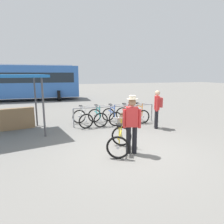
{
  "coord_description": "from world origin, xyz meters",
  "views": [
    {
      "loc": [
        -2.37,
        -5.18,
        2.33
      ],
      "look_at": [
        -0.16,
        1.29,
        1.0
      ],
      "focal_mm": 31.61,
      "sensor_mm": 36.0,
      "label": 1
    }
  ],
  "objects": [
    {
      "name": "racked_bike_white",
      "position": [
        -0.83,
        3.46,
        0.37
      ],
      "size": [
        0.79,
        1.18,
        0.97
      ],
      "color": "black",
      "rests_on": "ground"
    },
    {
      "name": "person_with_featured_bike",
      "position": [
        -0.03,
        -0.12,
        0.95
      ],
      "size": [
        0.5,
        0.32,
        1.72
      ],
      "color": "black",
      "rests_on": "ground"
    },
    {
      "name": "racked_bike_teal",
      "position": [
        -0.13,
        3.45,
        0.37
      ],
      "size": [
        0.69,
        1.11,
        0.97
      ],
      "color": "black",
      "rests_on": "ground"
    },
    {
      "name": "ground_plane",
      "position": [
        0.0,
        0.0,
        0.0
      ],
      "size": [
        80.0,
        80.0,
        0.0
      ],
      "primitive_type": "plane",
      "color": "slate"
    },
    {
      "name": "market_stall",
      "position": [
        -3.96,
        3.38,
        1.39
      ],
      "size": [
        3.47,
        2.83,
        2.3
      ],
      "color": "#4C4C51",
      "rests_on": "ground"
    },
    {
      "name": "racked_bike_orange",
      "position": [
        1.97,
        3.44,
        0.37
      ],
      "size": [
        0.69,
        1.11,
        0.97
      ],
      "color": "black",
      "rests_on": "ground"
    },
    {
      "name": "racked_bike_red",
      "position": [
        1.27,
        3.45,
        0.37
      ],
      "size": [
        0.7,
        1.13,
        0.97
      ],
      "color": "black",
      "rests_on": "ground"
    },
    {
      "name": "pedestrian_with_backpack",
      "position": [
        2.15,
        2.05,
        0.94
      ],
      "size": [
        0.43,
        0.48,
        1.64
      ],
      "color": "black",
      "rests_on": "ground"
    },
    {
      "name": "featured_bicycle",
      "position": [
        -0.26,
        0.2,
        0.49
      ],
      "size": [
        1.08,
        1.26,
        1.09
      ],
      "color": "black",
      "rests_on": "ground"
    },
    {
      "name": "bus_distant",
      "position": [
        -4.43,
        13.83,
        1.74
      ],
      "size": [
        10.09,
        3.66,
        3.08
      ],
      "color": "#3366B7",
      "rests_on": "ground"
    },
    {
      "name": "racked_bike_blue",
      "position": [
        0.57,
        3.45,
        0.37
      ],
      "size": [
        0.68,
        1.11,
        0.97
      ],
      "color": "black",
      "rests_on": "ground"
    },
    {
      "name": "bike_rack_rail",
      "position": [
        0.67,
        3.27,
        0.68
      ],
      "size": [
        3.91,
        0.08,
        0.88
      ],
      "color": "#99999E",
      "rests_on": "ground"
    }
  ]
}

